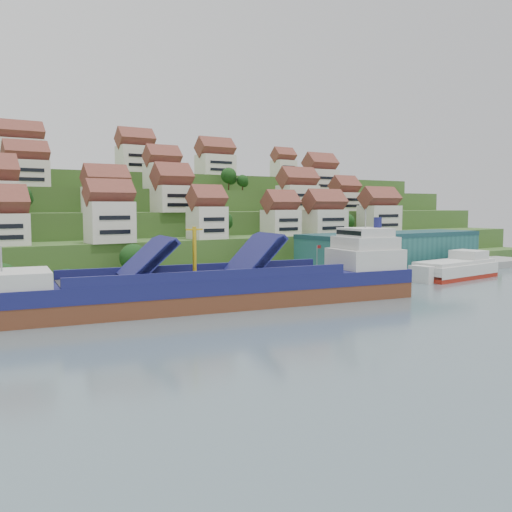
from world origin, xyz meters
TOP-DOWN VIEW (x-y plane):
  - ground at (0.00, 0.00)m, footprint 300.00×300.00m
  - quay at (20.00, 15.00)m, footprint 180.00×14.00m
  - hillside at (0.00, 103.55)m, footprint 260.00×128.00m
  - hillside_village at (-1.41, 60.20)m, footprint 154.38×63.73m
  - hillside_trees at (-10.18, 42.72)m, footprint 140.38×62.82m
  - warehouse at (52.00, 17.00)m, footprint 60.00×15.00m
  - flagpole at (18.11, 10.00)m, footprint 1.28×0.16m
  - cargo_ship at (-14.52, -1.46)m, footprint 86.37×27.00m
  - second_ship at (60.04, 1.11)m, footprint 28.53×12.74m

SIDE VIEW (x-z plane):
  - ground at x=0.00m, z-range 0.00..0.00m
  - quay at x=20.00m, z-range 0.00..2.20m
  - second_ship at x=60.04m, z-range -1.59..6.44m
  - cargo_ship at x=-14.52m, z-range -5.96..13.07m
  - flagpole at x=18.11m, z-range 2.88..10.88m
  - warehouse at x=52.00m, z-range 2.20..12.20m
  - hillside at x=0.00m, z-range -4.84..26.16m
  - hillside_trees at x=-10.18m, z-range 0.16..31.46m
  - hillside_village at x=-1.41m, z-range 9.71..38.79m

